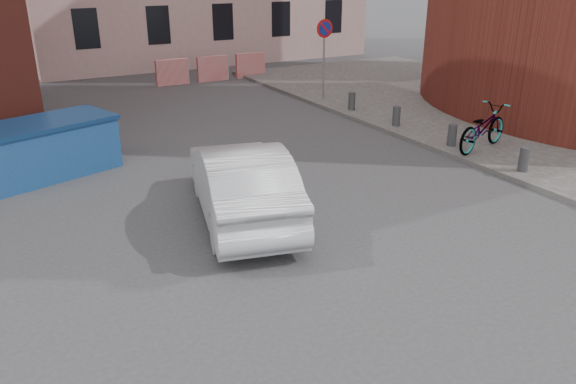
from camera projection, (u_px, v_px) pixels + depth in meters
ground at (325, 263)px, 8.91m from camera, size 120.00×120.00×0.00m
sidewalk at (536, 122)px, 16.65m from camera, size 9.00×24.00×0.12m
no_parking_sign at (324, 43)px, 18.54m from camera, size 0.60×0.09×2.65m
bollards at (452, 135)px, 14.23m from camera, size 0.22×9.02×0.55m
barriers at (213, 69)px, 22.76m from camera, size 4.70×0.18×1.00m
dumpster at (46, 148)px, 12.48m from camera, size 3.27×2.36×1.23m
silver_car at (242, 182)px, 10.30m from camera, size 2.51×4.53×1.41m
bicycle at (483, 128)px, 13.85m from camera, size 2.20×1.23×1.09m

